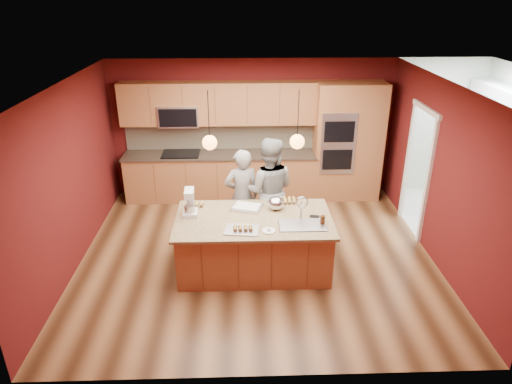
{
  "coord_description": "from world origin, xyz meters",
  "views": [
    {
      "loc": [
        -0.22,
        -6.23,
        3.92
      ],
      "look_at": [
        -0.02,
        -0.1,
        1.14
      ],
      "focal_mm": 32.0,
      "sensor_mm": 36.0,
      "label": 1
    }
  ],
  "objects_px": {
    "stand_mixer": "(190,204)",
    "mixing_bowl": "(276,203)",
    "island": "(255,243)",
    "person_left": "(242,196)",
    "person_right": "(269,190)"
  },
  "relations": [
    {
      "from": "stand_mixer",
      "to": "island",
      "type": "bearing_deg",
      "value": -13.18
    },
    {
      "from": "island",
      "to": "person_right",
      "type": "height_order",
      "value": "person_right"
    },
    {
      "from": "stand_mixer",
      "to": "mixing_bowl",
      "type": "bearing_deg",
      "value": 2.68
    },
    {
      "from": "person_left",
      "to": "stand_mixer",
      "type": "height_order",
      "value": "person_left"
    },
    {
      "from": "person_right",
      "to": "stand_mixer",
      "type": "bearing_deg",
      "value": 37.91
    },
    {
      "from": "person_left",
      "to": "mixing_bowl",
      "type": "distance_m",
      "value": 0.8
    },
    {
      "from": "stand_mixer",
      "to": "mixing_bowl",
      "type": "distance_m",
      "value": 1.28
    },
    {
      "from": "mixing_bowl",
      "to": "stand_mixer",
      "type": "bearing_deg",
      "value": -174.29
    },
    {
      "from": "person_left",
      "to": "stand_mixer",
      "type": "distance_m",
      "value": 1.08
    },
    {
      "from": "island",
      "to": "mixing_bowl",
      "type": "bearing_deg",
      "value": 42.27
    },
    {
      "from": "person_right",
      "to": "stand_mixer",
      "type": "xyz_separation_m",
      "value": [
        -1.2,
        -0.73,
        0.12
      ]
    },
    {
      "from": "person_left",
      "to": "person_right",
      "type": "distance_m",
      "value": 0.45
    },
    {
      "from": "person_left",
      "to": "mixing_bowl",
      "type": "relative_size",
      "value": 6.46
    },
    {
      "from": "island",
      "to": "person_right",
      "type": "xyz_separation_m",
      "value": [
        0.26,
        0.9,
        0.46
      ]
    },
    {
      "from": "stand_mixer",
      "to": "person_right",
      "type": "bearing_deg",
      "value": 28.07
    }
  ]
}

